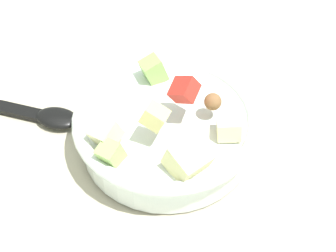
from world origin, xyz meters
name	(u,v)px	position (x,y,z in m)	size (l,w,h in m)	color
ground_plane	(157,147)	(0.00, 0.00, 0.00)	(2.40, 2.40, 0.00)	silver
placemat	(157,146)	(0.00, 0.00, 0.00)	(0.41, 0.33, 0.01)	#BCB299
salad_bowl	(168,130)	(-0.01, 0.01, 0.04)	(0.22, 0.22, 0.11)	white
serving_spoon	(29,112)	(0.16, -0.06, 0.01)	(0.20, 0.09, 0.01)	black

